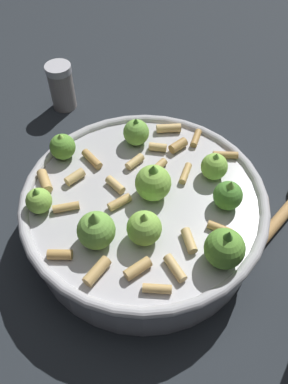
{
  "coord_description": "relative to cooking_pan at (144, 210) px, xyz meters",
  "views": [
    {
      "loc": [
        0.27,
        -0.11,
        0.43
      ],
      "look_at": [
        0.0,
        0.0,
        0.08
      ],
      "focal_mm": 35.81,
      "sensor_mm": 36.0,
      "label": 1
    }
  ],
  "objects": [
    {
      "name": "cooking_pan",
      "position": [
        0.0,
        0.0,
        0.0
      ],
      "size": [
        0.3,
        0.3,
        0.12
      ],
      "color": "#B7B7BC",
      "rests_on": "ground"
    },
    {
      "name": "pepper_shaker",
      "position": [
        -0.29,
        -0.03,
        -0.0
      ],
      "size": [
        0.04,
        0.04,
        0.08
      ],
      "color": "gray",
      "rests_on": "ground"
    },
    {
      "name": "wooden_spoon",
      "position": [
        0.06,
        0.16,
        -0.04
      ],
      "size": [
        0.12,
        0.22,
        0.02
      ],
      "color": "#B2844C",
      "rests_on": "ground"
    },
    {
      "name": "ground_plane",
      "position": [
        -0.0,
        0.0,
        -0.04
      ],
      "size": [
        2.4,
        2.4,
        0.0
      ],
      "primitive_type": "plane",
      "color": "#23282D"
    }
  ]
}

